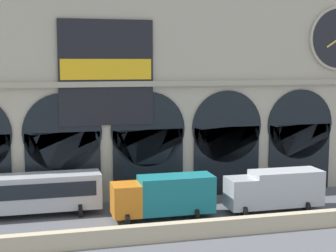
# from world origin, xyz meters

# --- Properties ---
(ground_plane) EXTENTS (200.00, 200.00, 0.00)m
(ground_plane) POSITION_xyz_m (0.00, 0.00, 0.00)
(ground_plane) COLOR #54565B
(quay_parapet_wall) EXTENTS (90.00, 0.70, 1.14)m
(quay_parapet_wall) POSITION_xyz_m (0.00, -5.07, 0.57)
(quay_parapet_wall) COLOR #BCAD8C
(quay_parapet_wall) RESTS_ON ground
(station_building) EXTENTS (42.83, 5.99, 22.37)m
(station_building) POSITION_xyz_m (0.03, 7.80, 10.89)
(station_building) COLOR #B2A891
(station_building) RESTS_ON ground
(bus_midwest) EXTENTS (11.00, 3.25, 3.10)m
(bus_midwest) POSITION_xyz_m (-9.78, 2.59, 1.78)
(bus_midwest) COLOR #ADB2B7
(bus_midwest) RESTS_ON ground
(box_truck_center) EXTENTS (7.50, 2.91, 3.12)m
(box_truck_center) POSITION_xyz_m (0.05, -0.35, 1.70)
(box_truck_center) COLOR orange
(box_truck_center) RESTS_ON ground
(box_truck_mideast) EXTENTS (7.50, 2.91, 3.12)m
(box_truck_mideast) POSITION_xyz_m (8.79, -0.64, 1.70)
(box_truck_mideast) COLOR #ADB2B7
(box_truck_mideast) RESTS_ON ground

